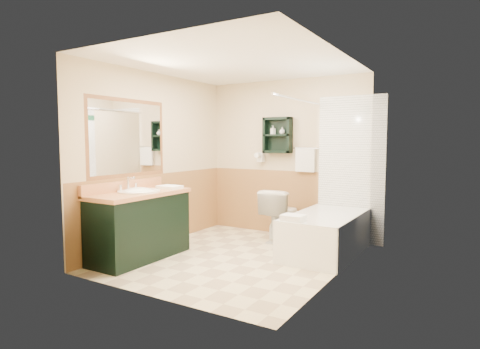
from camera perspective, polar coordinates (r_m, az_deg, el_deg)
name	(u,v)px	position (r m, az deg, el deg)	size (l,w,h in m)	color
floor	(235,257)	(5.16, -0.68, -11.67)	(3.00, 3.00, 0.00)	beige
back_wall	(286,158)	(6.30, 6.59, 2.38)	(2.60, 0.04, 2.40)	beige
left_wall	(155,160)	(5.76, -11.96, 2.08)	(0.04, 3.00, 2.40)	beige
right_wall	(340,166)	(4.41, 14.07, 1.23)	(0.04, 3.00, 2.40)	beige
ceiling	(235,62)	(5.04, -0.71, 15.75)	(2.60, 3.00, 0.04)	white
wainscot_left	(158,209)	(5.81, -11.58, -4.84)	(2.98, 2.98, 1.00)	tan
wainscot_back	(285,202)	(6.33, 6.40, -3.97)	(2.58, 2.58, 1.00)	tan
mirror_frame	(128,138)	(5.33, -15.66, 5.02)	(1.30, 1.30, 1.00)	brown
mirror_glass	(128,138)	(5.32, -15.63, 5.02)	(1.20, 1.20, 0.90)	white
tile_right	(355,174)	(5.15, 16.04, 0.01)	(1.50, 1.50, 2.10)	white
tile_back	(351,170)	(5.91, 15.48, 0.63)	(0.95, 0.95, 2.10)	white
tile_accent	(356,105)	(5.15, 16.16, 9.48)	(1.50, 1.50, 0.10)	#14472A
wall_shelf	(277,135)	(6.23, 5.34, 5.59)	(0.45, 0.15, 0.55)	black
hair_dryer	(261,157)	(6.39, 2.99, 2.44)	(0.10, 0.24, 0.18)	white
towel_bar	(306,148)	(6.09, 9.34, 3.68)	(0.40, 0.06, 0.40)	white
curtain_rod	(299,100)	(5.40, 8.45, 10.46)	(0.03, 0.03, 1.60)	silver
shower_curtain	(304,164)	(5.55, 9.03, 1.51)	(1.05, 1.05, 1.70)	beige
vanity	(140,225)	(5.17, -14.09, -7.01)	(0.59, 1.32, 0.84)	black
bathtub	(326,234)	(5.36, 12.12, -8.25)	(0.78, 1.50, 0.52)	white
toilet	(281,215)	(5.97, 5.90, -5.73)	(0.43, 0.76, 0.75)	white
counter_towel	(169,187)	(5.36, -10.00, -1.78)	(0.29, 0.23, 0.04)	white
vanity_book	(162,178)	(5.64, -10.99, -0.48)	(0.17, 0.02, 0.23)	black
tub_towel	(293,218)	(4.80, 7.57, -6.11)	(0.26, 0.22, 0.07)	white
soap_bottle_a	(273,132)	(6.26, 4.72, 6.01)	(0.06, 0.13, 0.06)	white
soap_bottle_b	(282,131)	(6.19, 6.02, 6.11)	(0.08, 0.11, 0.08)	white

